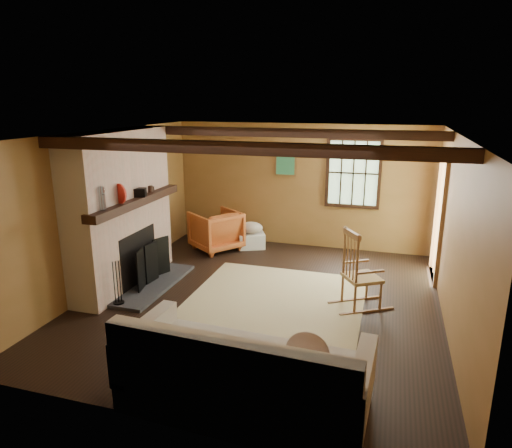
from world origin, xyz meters
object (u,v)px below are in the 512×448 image
(laundry_basket, at_px, (251,240))
(armchair, at_px, (216,230))
(rocking_chair, at_px, (359,275))
(fireplace, at_px, (123,216))
(sofa, at_px, (243,379))

(laundry_basket, relative_size, armchair, 0.59)
(armchair, bearing_deg, rocking_chair, 94.70)
(rocking_chair, distance_m, laundry_basket, 3.09)
(rocking_chair, height_order, laundry_basket, rocking_chair)
(rocking_chair, distance_m, armchair, 3.38)
(laundry_basket, bearing_deg, fireplace, -120.89)
(fireplace, xyz_separation_m, armchair, (0.74, 1.98, -0.72))
(sofa, height_order, laundry_basket, sofa)
(fireplace, bearing_deg, sofa, -41.19)
(fireplace, height_order, rocking_chair, fireplace)
(sofa, distance_m, armchair, 4.81)
(sofa, relative_size, armchair, 2.78)
(sofa, height_order, armchair, sofa)
(rocking_chair, bearing_deg, laundry_basket, 14.87)
(armchair, bearing_deg, sofa, 61.54)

